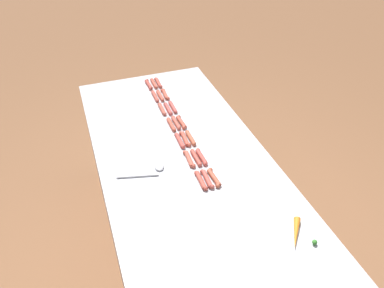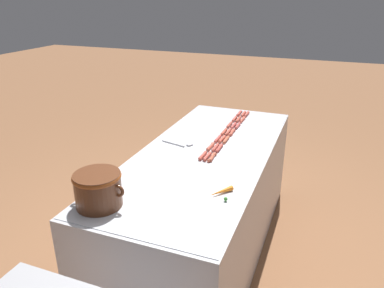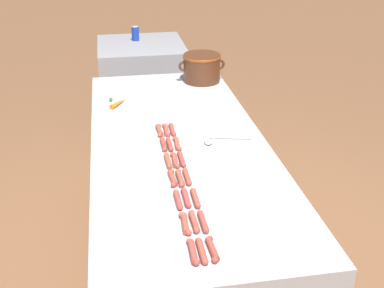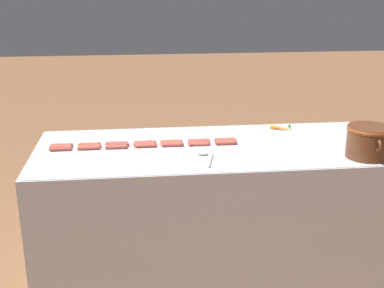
{
  "view_description": "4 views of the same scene",
  "coord_description": "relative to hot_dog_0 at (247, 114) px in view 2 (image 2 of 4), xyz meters",
  "views": [
    {
      "loc": [
        0.48,
        1.37,
        2.21
      ],
      "look_at": [
        -0.05,
        -0.1,
        0.98
      ],
      "focal_mm": 34.08,
      "sensor_mm": 36.0,
      "label": 1
    },
    {
      "loc": [
        -0.82,
        2.4,
        2.0
      ],
      "look_at": [
        0.14,
        -0.09,
        0.89
      ],
      "focal_mm": 34.4,
      "sensor_mm": 36.0,
      "label": 2
    },
    {
      "loc": [
        -0.34,
        -2.4,
        2.05
      ],
      "look_at": [
        0.05,
        -0.13,
        0.92
      ],
      "focal_mm": 46.38,
      "sensor_mm": 36.0,
      "label": 3
    },
    {
      "loc": [
        3.07,
        -0.47,
        1.95
      ],
      "look_at": [
        0.05,
        -0.13,
        0.93
      ],
      "focal_mm": 46.8,
      "sensor_mm": 36.0,
      "label": 4
    }
  ],
  "objects": [
    {
      "name": "griddle_counter",
      "position": [
        0.09,
        0.97,
        -0.46
      ],
      "size": [
        0.94,
        2.3,
        0.89
      ],
      "color": "#BCBCC1",
      "rests_on": "ground_plane"
    },
    {
      "name": "hot_dog_17",
      "position": [
        0.07,
        0.55,
        0.0
      ],
      "size": [
        0.03,
        0.15,
        0.03
      ],
      "color": "#B14B39",
      "rests_on": "griddle_counter"
    },
    {
      "name": "hot_dog_13",
      "position": [
        0.04,
        1.08,
        0.0
      ],
      "size": [
        0.03,
        0.15,
        0.03
      ],
      "color": "#B14C41",
      "rests_on": "griddle_counter"
    },
    {
      "name": "carrot",
      "position": [
        -0.21,
        1.54,
        0.0
      ],
      "size": [
        0.13,
        0.16,
        0.03
      ],
      "color": "orange",
      "rests_on": "griddle_counter"
    },
    {
      "name": "hot_dog_11",
      "position": [
        0.03,
        0.72,
        0.0
      ],
      "size": [
        0.03,
        0.15,
        0.03
      ],
      "color": "#B64D3C",
      "rests_on": "griddle_counter"
    },
    {
      "name": "hot_dog_19",
      "position": [
        0.07,
        0.9,
        0.0
      ],
      "size": [
        0.03,
        0.15,
        0.03
      ],
      "color": "#B5513F",
      "rests_on": "griddle_counter"
    },
    {
      "name": "hot_dog_7",
      "position": [
        0.03,
        -0.0,
        0.0
      ],
      "size": [
        0.03,
        0.15,
        0.03
      ],
      "color": "#B84F3E",
      "rests_on": "griddle_counter"
    },
    {
      "name": "hot_dog_5",
      "position": [
        0.0,
        0.9,
        0.0
      ],
      "size": [
        0.03,
        0.15,
        0.03
      ],
      "color": "#B5463C",
      "rests_on": "griddle_counter"
    },
    {
      "name": "hot_dog_9",
      "position": [
        0.03,
        0.37,
        0.0
      ],
      "size": [
        0.03,
        0.15,
        0.03
      ],
      "color": "#AD4742",
      "rests_on": "griddle_counter"
    },
    {
      "name": "hot_dog_20",
      "position": [
        0.07,
        1.08,
        0.0
      ],
      "size": [
        0.03,
        0.15,
        0.03
      ],
      "color": "#AE4639",
      "rests_on": "griddle_counter"
    },
    {
      "name": "hot_dog_15",
      "position": [
        0.07,
        0.18,
        0.0
      ],
      "size": [
        0.03,
        0.15,
        0.03
      ],
      "color": "#AB493C",
      "rests_on": "griddle_counter"
    },
    {
      "name": "hot_dog_10",
      "position": [
        0.03,
        0.54,
        0.0
      ],
      "size": [
        0.03,
        0.15,
        0.03
      ],
      "color": "#AC5041",
      "rests_on": "griddle_counter"
    },
    {
      "name": "ground_plane",
      "position": [
        0.09,
        0.97,
        -0.9
      ],
      "size": [
        20.0,
        20.0,
        0.0
      ],
      "primitive_type": "plane",
      "color": "brown"
    },
    {
      "name": "bean_pot",
      "position": [
        0.4,
        1.9,
        0.1
      ],
      "size": [
        0.33,
        0.27,
        0.2
      ],
      "color": "#562D19",
      "rests_on": "griddle_counter"
    },
    {
      "name": "hot_dog_12",
      "position": [
        0.03,
        0.9,
        0.0
      ],
      "size": [
        0.03,
        0.15,
        0.03
      ],
      "color": "#AB473B",
      "rests_on": "griddle_counter"
    },
    {
      "name": "hot_dog_4",
      "position": [
        -0.0,
        0.72,
        0.0
      ],
      "size": [
        0.03,
        0.15,
        0.03
      ],
      "color": "#AD543A",
      "rests_on": "griddle_counter"
    },
    {
      "name": "hot_dog_6",
      "position": [
        -0.0,
        1.08,
        0.0
      ],
      "size": [
        0.03,
        0.15,
        0.03
      ],
      "color": "#AC5039",
      "rests_on": "griddle_counter"
    },
    {
      "name": "hot_dog_2",
      "position": [
        -0.0,
        0.36,
        0.0
      ],
      "size": [
        0.03,
        0.15,
        0.03
      ],
      "color": "#B04741",
      "rests_on": "griddle_counter"
    },
    {
      "name": "serving_spoon",
      "position": [
        0.29,
        0.91,
        -0.0
      ],
      "size": [
        0.27,
        0.1,
        0.02
      ],
      "color": "#B7B7BC",
      "rests_on": "griddle_counter"
    },
    {
      "name": "hot_dog_18",
      "position": [
        0.07,
        0.72,
        0.0
      ],
      "size": [
        0.03,
        0.15,
        0.03
      ],
      "color": "#B0453C",
      "rests_on": "griddle_counter"
    },
    {
      "name": "hot_dog_8",
      "position": [
        0.04,
        0.19,
        0.0
      ],
      "size": [
        0.03,
        0.15,
        0.03
      ],
      "color": "#AE4E3E",
      "rests_on": "griddle_counter"
    },
    {
      "name": "hot_dog_14",
      "position": [
        0.07,
        0.0,
        0.0
      ],
      "size": [
        0.03,
        0.15,
        0.03
      ],
      "color": "#AC463B",
      "rests_on": "griddle_counter"
    },
    {
      "name": "hot_dog_16",
      "position": [
        0.07,
        0.36,
        0.0
      ],
      "size": [
        0.03,
        0.15,
        0.03
      ],
      "color": "#AB4E3F",
      "rests_on": "griddle_counter"
    },
    {
      "name": "hot_dog_0",
      "position": [
        0.0,
        0.0,
        0.0
      ],
      "size": [
        0.03,
        0.15,
        0.03
      ],
      "color": "#B1493C",
      "rests_on": "griddle_counter"
    },
    {
      "name": "hot_dog_1",
      "position": [
        -0.0,
        0.18,
        0.0
      ],
      "size": [
        0.03,
        0.15,
        0.03
      ],
      "color": "#B94F3E",
      "rests_on": "griddle_counter"
    },
    {
      "name": "hot_dog_3",
      "position": [
        0.0,
        0.54,
        0.0
      ],
      "size": [
        0.03,
        0.15,
        0.03
      ],
      "color": "#B24B39",
      "rests_on": "griddle_counter"
    }
  ]
}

